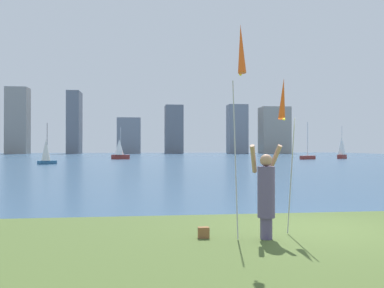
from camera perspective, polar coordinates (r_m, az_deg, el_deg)
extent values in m
cube|color=#2D4C6B|center=(70.12, -3.67, -1.97)|extent=(120.00, 117.84, 0.12)
cube|color=#232D14|center=(11.92, 13.08, -9.47)|extent=(120.00, 0.70, 0.02)
cylinder|color=#594C72|center=(8.54, 10.31, -11.48)|extent=(0.24, 0.24, 0.43)
cylinder|color=#594C72|center=(8.43, 10.30, -6.60)|extent=(0.35, 0.35, 1.03)
sphere|color=tan|center=(8.39, 10.30, -2.25)|extent=(0.25, 0.25, 0.25)
cylinder|color=tan|center=(8.46, 8.56, -2.06)|extent=(0.25, 0.40, 0.59)
cylinder|color=tan|center=(8.59, 11.44, -2.04)|extent=(0.25, 0.40, 0.59)
cylinder|color=#B2B2B7|center=(8.41, 6.06, -1.92)|extent=(0.02, 0.47, 3.24)
cone|color=#F25919|center=(8.13, 6.88, 13.11)|extent=(0.16, 0.29, 0.99)
sphere|color=yellow|center=(8.10, 6.77, 9.63)|extent=(0.06, 0.06, 0.06)
cylinder|color=#B2B2B7|center=(8.78, 13.65, -4.48)|extent=(0.02, 0.45, 2.43)
cone|color=#F25919|center=(9.28, 12.53, 6.17)|extent=(0.16, 0.31, 0.92)
sphere|color=yellow|center=(9.17, 12.70, 3.40)|extent=(0.06, 0.06, 0.06)
cube|color=brown|center=(8.50, 1.62, -12.25)|extent=(0.23, 0.13, 0.22)
cube|color=maroon|center=(62.60, -9.93, -1.79)|extent=(2.76, 1.26, 0.67)
cylinder|color=silver|center=(62.59, -9.93, 0.43)|extent=(0.08, 0.08, 4.18)
cone|color=white|center=(62.62, -10.11, -0.38)|extent=(1.49, 1.49, 2.39)
cube|color=maroon|center=(63.52, 15.82, -1.82)|extent=(2.91, 2.17, 0.53)
cylinder|color=silver|center=(63.51, 15.82, 0.69)|extent=(0.09, 0.09, 5.02)
cube|color=#2D6084|center=(46.69, -19.55, -2.43)|extent=(1.90, 1.85, 0.37)
cylinder|color=#47474C|center=(46.66, -19.55, 0.30)|extent=(0.06, 0.06, 4.06)
cone|color=silver|center=(46.58, -19.70, -0.76)|extent=(1.34, 1.34, 2.34)
cube|color=maroon|center=(69.12, 20.18, -1.66)|extent=(2.30, 2.40, 0.62)
cylinder|color=silver|center=(69.11, 20.18, 0.49)|extent=(0.07, 0.07, 4.56)
cone|color=white|center=(68.93, 20.14, -0.20)|extent=(1.75, 1.75, 2.90)
cube|color=gray|center=(120.12, -23.13, 3.01)|extent=(5.65, 4.67, 17.89)
cube|color=slate|center=(117.57, -16.08, 2.88)|extent=(3.38, 7.02, 17.12)
cube|color=gray|center=(115.69, -8.77, 1.14)|extent=(6.44, 6.35, 9.90)
cube|color=slate|center=(116.54, -2.55, 2.03)|extent=(4.98, 6.23, 13.61)
cube|color=gray|center=(115.13, 6.32, 2.07)|extent=(5.32, 4.73, 13.62)
cube|color=gray|center=(117.65, 11.41, 1.88)|extent=(7.98, 5.77, 13.03)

